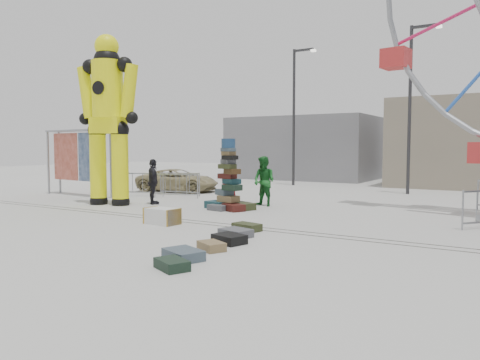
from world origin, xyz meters
The scene contains 23 objects.
ground centered at (0.00, 0.00, 0.00)m, with size 90.00×90.00×0.00m, color #9E9E99.
track_line_near centered at (0.00, 0.60, 0.00)m, with size 40.00×0.04×0.01m, color #47443F.
track_line_far centered at (0.00, 1.00, 0.00)m, with size 40.00×0.04×0.01m, color #47443F.
building_left centered at (-6.00, 22.00, 2.20)m, with size 10.00×8.00×4.40m, color gray.
lamp_post_right centered at (3.09, 13.00, 4.48)m, with size 1.41×0.25×8.00m.
lamp_post_left centered at (-3.91, 15.00, 4.48)m, with size 1.41×0.25×8.00m.
suitcase_tower centered at (-1.37, 3.83, 0.72)m, with size 1.97×1.64×2.57m.
crash_test_dummy centered at (-6.09, 2.47, 3.58)m, with size 2.71×1.19×6.80m.
banner_scaffold centered at (-9.91, 4.14, 2.31)m, with size 4.29×1.13×3.07m.
steamer_trunk centered at (-1.26, 0.00, 0.23)m, with size 1.00×0.58×0.47m, color silver.
row_case_0 centered at (1.43, 0.35, 0.10)m, with size 0.77×0.45×0.20m, color #32391C.
row_case_1 centered at (1.64, -0.56, 0.10)m, with size 0.77×0.57×0.21m, color #54565B.
row_case_2 centered at (1.95, -1.33, 0.11)m, with size 0.73×0.55×0.22m, color black.
row_case_3 centered at (2.01, -2.15, 0.10)m, with size 0.63×0.43×0.19m, color olive.
row_case_4 centered at (2.01, -3.14, 0.11)m, with size 0.83×0.58×0.21m, color #435460.
row_case_5 centered at (2.30, -3.84, 0.10)m, with size 0.70×0.45×0.19m, color black.
barricade_dummy_a centered at (-7.31, 5.62, 0.55)m, with size 2.00×0.10×1.10m, color gray, non-canonical shape.
barricade_dummy_b centered at (-5.96, 6.68, 0.55)m, with size 2.00×0.10×1.10m, color gray, non-canonical shape.
barricade_dummy_c centered at (-5.43, 5.75, 0.55)m, with size 2.00×0.10×1.10m, color gray, non-canonical shape.
pedestrian_red centered at (-2.05, 4.92, 0.96)m, with size 0.70×0.46×1.91m, color red.
pedestrian_green centered at (-0.72, 5.30, 0.96)m, with size 0.93×0.73×1.92m, color #186121.
pedestrian_black centered at (-4.76, 3.52, 0.90)m, with size 1.05×0.44×1.80m, color black.
parked_suv centered at (-7.31, 8.20, 0.57)m, with size 1.91×4.14×1.15m, color tan.
Camera 1 is at (7.81, -10.45, 2.26)m, focal length 35.00 mm.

